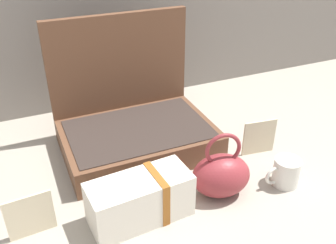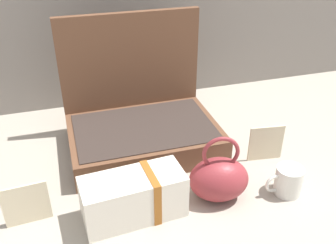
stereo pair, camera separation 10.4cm
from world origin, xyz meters
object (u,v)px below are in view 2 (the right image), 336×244
open_suitcase (141,121)px  poster_card_right (266,143)px  info_card_left (26,204)px  teal_pouch_handbag (219,178)px  cream_toiletry_bag (135,197)px  coffee_mug (288,181)px

open_suitcase → poster_card_right: open_suitcase is taller
open_suitcase → info_card_left: (-0.37, -0.28, -0.03)m
teal_pouch_handbag → cream_toiletry_bag: size_ratio=0.73×
teal_pouch_handbag → info_card_left: size_ratio=1.68×
open_suitcase → teal_pouch_handbag: 0.36m
cream_toiletry_bag → open_suitcase: bearing=73.9°
open_suitcase → teal_pouch_handbag: size_ratio=2.41×
cream_toiletry_bag → coffee_mug: (0.43, -0.04, -0.02)m
cream_toiletry_bag → info_card_left: size_ratio=2.29×
coffee_mug → open_suitcase: bearing=131.7°
open_suitcase → cream_toiletry_bag: bearing=-106.1°
coffee_mug → info_card_left: info_card_left is taller
open_suitcase → info_card_left: bearing=-142.4°
cream_toiletry_bag → poster_card_right: bearing=15.6°
info_card_left → poster_card_right: 0.73m
teal_pouch_handbag → cream_toiletry_bag: teal_pouch_handbag is taller
open_suitcase → coffee_mug: size_ratio=4.33×
open_suitcase → poster_card_right: size_ratio=4.00×
open_suitcase → teal_pouch_handbag: open_suitcase is taller
poster_card_right → info_card_left: bearing=-166.7°
coffee_mug → poster_card_right: bearing=82.4°
open_suitcase → cream_toiletry_bag: open_suitcase is taller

